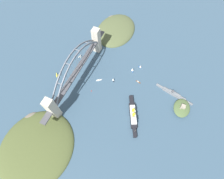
{
  "coord_description": "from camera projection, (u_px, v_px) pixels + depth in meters",
  "views": [
    {
      "loc": [
        151.23,
        144.48,
        315.45
      ],
      "look_at": [
        0.0,
        78.66,
        8.0
      ],
      "focal_mm": 26.68,
      "sensor_mm": 36.0,
      "label": 1
    }
  ],
  "objects": [
    {
      "name": "ground_plane",
      "position": [
        80.0,
        79.0,
        370.79
      ],
      "size": [
        1400.0,
        1400.0,
        0.0
      ],
      "primitive_type": "plane",
      "color": "#385166"
    },
    {
      "name": "harbor_arch_bridge",
      "position": [
        77.0,
        70.0,
        340.97
      ],
      "size": [
        246.49,
        15.5,
        79.48
      ],
      "color": "beige",
      "rests_on": "ground"
    },
    {
      "name": "headland_west_shore",
      "position": [
        116.0,
        30.0,
        443.61
      ],
      "size": [
        128.53,
        96.21,
        24.22
      ],
      "color": "#515B38",
      "rests_on": "ground"
    },
    {
      "name": "headland_east_shore",
      "position": [
        36.0,
        146.0,
        302.4
      ],
      "size": [
        143.2,
        133.49,
        24.72
      ],
      "color": "#4C562D",
      "rests_on": "ground"
    },
    {
      "name": "ocean_liner",
      "position": [
        133.0,
        115.0,
        325.65
      ],
      "size": [
        80.53,
        43.64,
        17.08
      ],
      "color": "black",
      "rests_on": "ground"
    },
    {
      "name": "naval_cruiser",
      "position": [
        174.0,
        94.0,
        349.94
      ],
      "size": [
        21.49,
        81.79,
        16.63
      ],
      "color": "slate",
      "rests_on": "ground"
    },
    {
      "name": "fort_island_mid_harbor",
      "position": [
        182.0,
        108.0,
        332.31
      ],
      "size": [
        41.67,
        32.01,
        16.14
      ],
      "color": "#4C6038",
      "rests_on": "ground"
    },
    {
      "name": "seaplane_taxiing_near_bridge",
      "position": [
        80.0,
        57.0,
        398.02
      ],
      "size": [
        10.95,
        7.86,
        4.86
      ],
      "color": "#B7B7B2",
      "rests_on": "ground"
    },
    {
      "name": "seaplane_second_in_formation",
      "position": [
        57.0,
        75.0,
        372.3
      ],
      "size": [
        10.16,
        9.61,
        5.1
      ],
      "color": "#B7B7B2",
      "rests_on": "ground"
    },
    {
      "name": "small_boat_0",
      "position": [
        99.0,
        80.0,
        368.21
      ],
      "size": [
        9.1,
        11.31,
        2.47
      ],
      "color": "silver",
      "rests_on": "ground"
    },
    {
      "name": "small_boat_1",
      "position": [
        113.0,
        79.0,
        365.26
      ],
      "size": [
        7.5,
        7.03,
        8.8
      ],
      "color": "black",
      "rests_on": "ground"
    },
    {
      "name": "small_boat_2",
      "position": [
        141.0,
        66.0,
        381.77
      ],
      "size": [
        5.43,
        8.68,
        9.14
      ],
      "color": "#234C8C",
      "rests_on": "ground"
    },
    {
      "name": "small_boat_3",
      "position": [
        138.0,
        82.0,
        366.12
      ],
      "size": [
        4.13,
        11.66,
        2.25
      ],
      "color": "brown",
      "rests_on": "ground"
    },
    {
      "name": "small_boat_4",
      "position": [
        133.0,
        69.0,
        377.21
      ],
      "size": [
        9.82,
        7.93,
        9.99
      ],
      "color": "#234C8C",
      "rests_on": "ground"
    },
    {
      "name": "channel_marker_buoy",
      "position": [
        91.0,
        91.0,
        355.27
      ],
      "size": [
        2.2,
        2.2,
        2.75
      ],
      "color": "red",
      "rests_on": "ground"
    }
  ]
}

